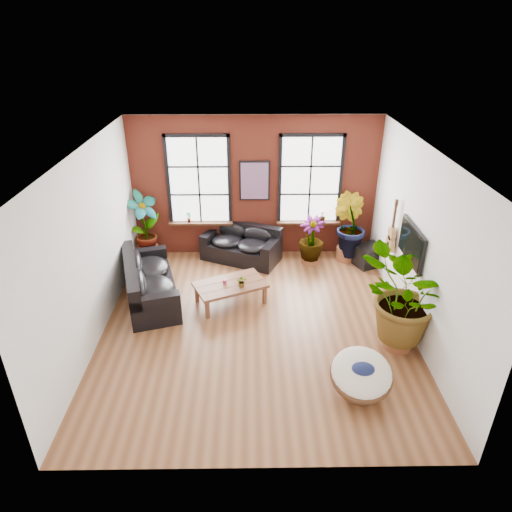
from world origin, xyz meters
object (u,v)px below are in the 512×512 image
at_px(sofa_back, 242,244).
at_px(sofa_left, 147,282).
at_px(coffee_table, 230,286).
at_px(papasan_chair, 361,375).

xyz_separation_m(sofa_back, sofa_left, (-2.00, -1.86, 0.03)).
xyz_separation_m(coffee_table, papasan_chair, (2.19, -2.72, -0.03)).
height_order(sofa_back, sofa_left, sofa_left).
xyz_separation_m(sofa_back, coffee_table, (-0.22, -2.03, 0.02)).
distance_m(sofa_left, papasan_chair, 4.91).
bearing_deg(papasan_chair, coffee_table, 133.15).
xyz_separation_m(sofa_left, papasan_chair, (3.97, -2.89, -0.03)).
bearing_deg(papasan_chair, sofa_left, 148.33).
bearing_deg(coffee_table, papasan_chair, -75.48).
distance_m(sofa_left, coffee_table, 1.79).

